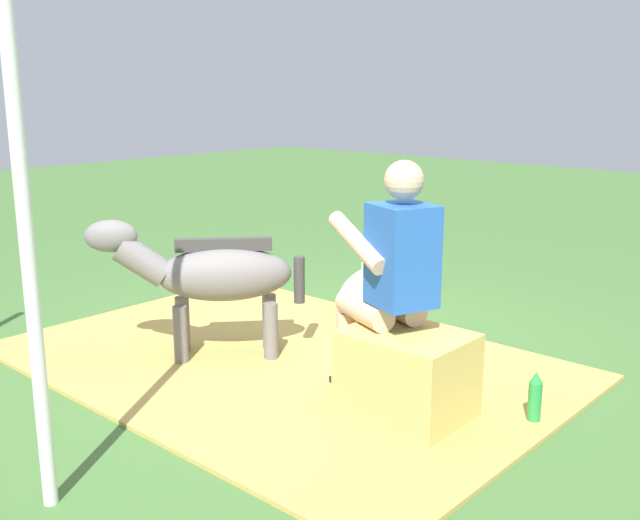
{
  "coord_description": "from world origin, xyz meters",
  "views": [
    {
      "loc": [
        -3.14,
        3.35,
        1.7
      ],
      "look_at": [
        0.12,
        -0.28,
        0.55
      ],
      "focal_mm": 41.42,
      "sensor_mm": 36.0,
      "label": 1
    }
  ],
  "objects_px": {
    "soda_bottle": "(535,399)",
    "pony_standing": "(210,275)",
    "pony_lying": "(379,286)",
    "person_seated": "(390,274)",
    "tent_pole_left": "(23,197)",
    "hay_bale": "(407,376)"
  },
  "relations": [
    {
      "from": "pony_lying",
      "to": "hay_bale",
      "type": "bearing_deg",
      "value": 131.6
    },
    {
      "from": "pony_standing",
      "to": "soda_bottle",
      "type": "bearing_deg",
      "value": -165.9
    },
    {
      "from": "hay_bale",
      "to": "tent_pole_left",
      "type": "relative_size",
      "value": 0.24
    },
    {
      "from": "hay_bale",
      "to": "person_seated",
      "type": "height_order",
      "value": "person_seated"
    },
    {
      "from": "hay_bale",
      "to": "soda_bottle",
      "type": "xyz_separation_m",
      "value": [
        -0.54,
        -0.38,
        -0.1
      ]
    },
    {
      "from": "pony_lying",
      "to": "soda_bottle",
      "type": "xyz_separation_m",
      "value": [
        -1.82,
        1.07,
        -0.05
      ]
    },
    {
      "from": "pony_standing",
      "to": "tent_pole_left",
      "type": "relative_size",
      "value": 0.43
    },
    {
      "from": "pony_lying",
      "to": "tent_pole_left",
      "type": "height_order",
      "value": "tent_pole_left"
    },
    {
      "from": "hay_bale",
      "to": "person_seated",
      "type": "relative_size",
      "value": 0.46
    },
    {
      "from": "pony_lying",
      "to": "person_seated",
      "type": "bearing_deg",
      "value": 128.77
    },
    {
      "from": "person_seated",
      "to": "pony_standing",
      "type": "relative_size",
      "value": 1.23
    },
    {
      "from": "hay_bale",
      "to": "tent_pole_left",
      "type": "xyz_separation_m",
      "value": [
        0.63,
        1.67,
        1.06
      ]
    },
    {
      "from": "person_seated",
      "to": "pony_standing",
      "type": "distance_m",
      "value": 1.3
    },
    {
      "from": "hay_bale",
      "to": "pony_standing",
      "type": "distance_m",
      "value": 1.47
    },
    {
      "from": "pony_standing",
      "to": "pony_lying",
      "type": "bearing_deg",
      "value": -95.24
    },
    {
      "from": "person_seated",
      "to": "soda_bottle",
      "type": "distance_m",
      "value": 0.98
    },
    {
      "from": "person_seated",
      "to": "soda_bottle",
      "type": "xyz_separation_m",
      "value": [
        -0.69,
        -0.34,
        -0.61
      ]
    },
    {
      "from": "tent_pole_left",
      "to": "hay_bale",
      "type": "bearing_deg",
      "value": -110.65
    },
    {
      "from": "person_seated",
      "to": "soda_bottle",
      "type": "bearing_deg",
      "value": -154.01
    },
    {
      "from": "pony_lying",
      "to": "pony_standing",
      "type": "bearing_deg",
      "value": 84.76
    },
    {
      "from": "soda_bottle",
      "to": "pony_standing",
      "type": "bearing_deg",
      "value": 14.1
    },
    {
      "from": "pony_standing",
      "to": "pony_lying",
      "type": "relative_size",
      "value": 0.81
    }
  ]
}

